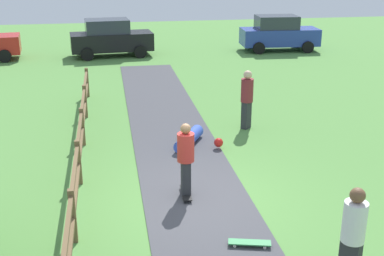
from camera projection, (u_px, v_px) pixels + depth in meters
name	position (u px, v px, depth m)	size (l,w,h in m)	color
ground_plane	(197.00, 200.00, 11.22)	(60.00, 60.00, 0.00)	#568E42
asphalt_path	(197.00, 199.00, 11.21)	(2.40, 28.00, 0.02)	#47474C
wooden_fence	(76.00, 181.00, 10.58)	(0.12, 18.12, 1.10)	brown
skater_riding	(186.00, 157.00, 11.05)	(0.40, 0.81, 1.72)	black
skater_fallen	(191.00, 139.00, 14.26)	(1.42, 1.50, 0.36)	blue
skateboard_loose	(250.00, 243.00, 9.41)	(0.82, 0.39, 0.08)	#338C4C
bystander_white	(353.00, 233.00, 8.06)	(0.53, 0.53, 1.78)	#2D2D33
bystander_maroon	(247.00, 97.00, 15.42)	(0.54, 0.54, 1.84)	#2D2D33
parked_car_blue	(279.00, 33.00, 27.64)	(4.30, 2.20, 1.92)	#283D99
parked_car_black	(111.00, 38.00, 26.18)	(4.33, 2.28, 1.92)	black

